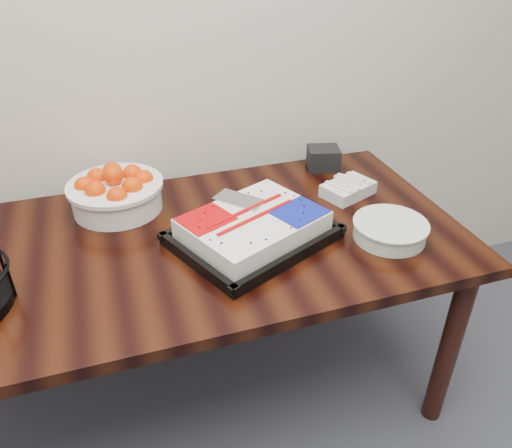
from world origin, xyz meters
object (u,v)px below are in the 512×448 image
object	(u,v)px
tangerine_bowl	(115,186)
plate_stack	(390,230)
napkin_box	(323,158)
table	(191,261)
cake_tray	(253,229)

from	to	relation	value
tangerine_bowl	plate_stack	distance (m)	0.95
plate_stack	napkin_box	bearing A→B (deg)	88.82
tangerine_bowl	plate_stack	bearing A→B (deg)	-29.60
table	tangerine_bowl	world-z (taller)	tangerine_bowl
table	tangerine_bowl	bearing A→B (deg)	126.10
tangerine_bowl	cake_tray	bearing A→B (deg)	-40.74
table	cake_tray	bearing A→B (deg)	-18.71
table	tangerine_bowl	size ratio (longest dim) A/B	5.41
tangerine_bowl	plate_stack	xyz separation A→B (m)	(0.82, -0.47, -0.06)
table	plate_stack	size ratio (longest dim) A/B	7.44
napkin_box	cake_tray	bearing A→B (deg)	-136.34
cake_tray	plate_stack	xyz separation A→B (m)	(0.43, -0.13, -0.01)
table	plate_stack	distance (m)	0.66
table	cake_tray	size ratio (longest dim) A/B	3.09
table	plate_stack	xyz separation A→B (m)	(0.62, -0.19, 0.12)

